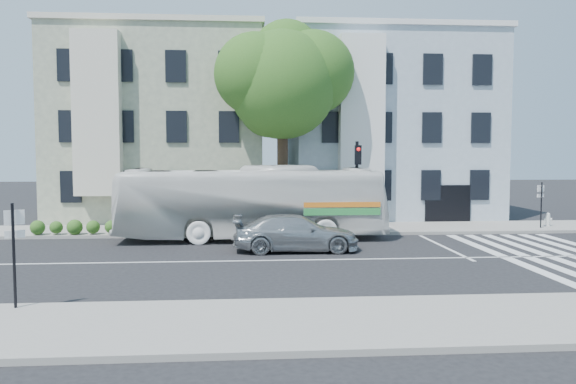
{
  "coord_description": "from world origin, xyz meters",
  "views": [
    {
      "loc": [
        -1.91,
        -20.63,
        4.0
      ],
      "look_at": [
        -0.19,
        2.24,
        2.4
      ],
      "focal_mm": 35.0,
      "sensor_mm": 36.0,
      "label": 1
    }
  ],
  "objects": [
    {
      "name": "ground",
      "position": [
        0.0,
        0.0,
        0.0
      ],
      "size": [
        120.0,
        120.0,
        0.0
      ],
      "primitive_type": "plane",
      "color": "black",
      "rests_on": "ground"
    },
    {
      "name": "bus",
      "position": [
        -1.64,
        5.2,
        1.71
      ],
      "size": [
        3.21,
        12.36,
        3.42
      ],
      "primitive_type": "imported",
      "rotation": [
        0.0,
        0.0,
        1.6
      ],
      "color": "white",
      "rests_on": "ground"
    },
    {
      "name": "sidewalk_near",
      "position": [
        0.0,
        -8.0,
        0.07
      ],
      "size": [
        80.0,
        4.0,
        0.15
      ],
      "primitive_type": "cube",
      "color": "gray",
      "rests_on": "ground"
    },
    {
      "name": "building_left",
      "position": [
        -7.0,
        15.0,
        5.5
      ],
      "size": [
        12.0,
        10.0,
        11.0
      ],
      "primitive_type": "cube",
      "color": "gray",
      "rests_on": "ground"
    },
    {
      "name": "sidewalk_far",
      "position": [
        0.0,
        8.0,
        0.07
      ],
      "size": [
        80.0,
        4.0,
        0.15
      ],
      "primitive_type": "cube",
      "color": "gray",
      "rests_on": "ground"
    },
    {
      "name": "street_tree",
      "position": [
        0.06,
        8.74,
        7.83
      ],
      "size": [
        7.3,
        5.9,
        11.1
      ],
      "color": "#2D2116",
      "rests_on": "ground"
    },
    {
      "name": "building_right",
      "position": [
        7.0,
        15.0,
        5.5
      ],
      "size": [
        12.0,
        10.0,
        11.0
      ],
      "primitive_type": "cube",
      "color": "#99A9B6",
      "rests_on": "ground"
    },
    {
      "name": "fire_hydrant",
      "position": [
        13.99,
        7.66,
        0.51
      ],
      "size": [
        0.4,
        0.26,
        0.7
      ],
      "rotation": [
        0.0,
        0.0,
        -0.36
      ],
      "color": "silver",
      "rests_on": "sidewalk_far"
    },
    {
      "name": "far_sign_pole",
      "position": [
        13.23,
        7.03,
        1.65
      ],
      "size": [
        0.42,
        0.21,
        2.36
      ],
      "rotation": [
        0.0,
        0.0,
        0.29
      ],
      "color": "black",
      "rests_on": "sidewalk_far"
    },
    {
      "name": "traffic_signal",
      "position": [
        3.43,
        5.94,
        2.94
      ],
      "size": [
        0.48,
        0.54,
        4.55
      ],
      "rotation": [
        0.0,
        0.0,
        -0.06
      ],
      "color": "black",
      "rests_on": "ground"
    },
    {
      "name": "sedan",
      "position": [
        0.11,
        1.96,
        0.74
      ],
      "size": [
        2.1,
        5.12,
        1.48
      ],
      "primitive_type": "imported",
      "rotation": [
        0.0,
        0.0,
        1.57
      ],
      "color": "#AAAEB1",
      "rests_on": "ground"
    },
    {
      "name": "near_sign_pole",
      "position": [
        -7.66,
        -6.37,
        1.8
      ],
      "size": [
        0.44,
        0.25,
        2.62
      ],
      "rotation": [
        0.0,
        0.0,
        0.43
      ],
      "color": "black",
      "rests_on": "sidewalk_near"
    },
    {
      "name": "hedge",
      "position": [
        -7.43,
        6.32,
        0.5
      ],
      "size": [
        8.16,
        4.08,
        0.7
      ],
      "primitive_type": null,
      "rotation": [
        0.0,
        0.0,
        0.4
      ],
      "color": "#345E1E",
      "rests_on": "sidewalk_far"
    }
  ]
}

